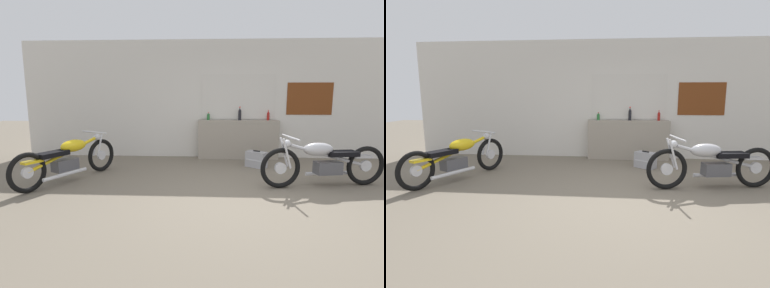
# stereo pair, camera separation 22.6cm
# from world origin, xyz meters

# --- Properties ---
(ground_plane) EXTENTS (24.00, 24.00, 0.00)m
(ground_plane) POSITION_xyz_m (0.00, 0.00, 0.00)
(ground_plane) COLOR #706656
(wall_back) EXTENTS (10.00, 0.07, 2.80)m
(wall_back) POSITION_xyz_m (0.02, 3.08, 1.40)
(wall_back) COLOR silver
(wall_back) RESTS_ON ground_plane
(sill_counter) EXTENTS (1.90, 0.28, 0.92)m
(sill_counter) POSITION_xyz_m (0.22, 2.90, 0.46)
(sill_counter) COLOR gray
(sill_counter) RESTS_ON ground_plane
(bottle_leftmost) EXTENTS (0.07, 0.07, 0.18)m
(bottle_leftmost) POSITION_xyz_m (-0.49, 2.93, 1.01)
(bottle_leftmost) COLOR #23662D
(bottle_leftmost) RESTS_ON sill_counter
(bottle_left_center) EXTENTS (0.07, 0.07, 0.32)m
(bottle_left_center) POSITION_xyz_m (0.25, 2.91, 1.07)
(bottle_left_center) COLOR black
(bottle_left_center) RESTS_ON sill_counter
(bottle_center) EXTENTS (0.06, 0.06, 0.24)m
(bottle_center) POSITION_xyz_m (0.92, 2.92, 1.03)
(bottle_center) COLOR maroon
(bottle_center) RESTS_ON sill_counter
(motorcycle_silver) EXTENTS (2.17, 0.68, 0.87)m
(motorcycle_silver) POSITION_xyz_m (1.46, 0.77, 0.42)
(motorcycle_silver) COLOR black
(motorcycle_silver) RESTS_ON ground_plane
(motorcycle_yellow) EXTENTS (1.10, 2.00, 0.83)m
(motorcycle_yellow) POSITION_xyz_m (-2.98, 0.87, 0.41)
(motorcycle_yellow) COLOR black
(motorcycle_yellow) RESTS_ON ground_plane
(hard_case_silver) EXTENTS (0.48, 0.44, 0.36)m
(hard_case_silver) POSITION_xyz_m (0.54, 2.05, 0.17)
(hard_case_silver) COLOR #9E9EA3
(hard_case_silver) RESTS_ON ground_plane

